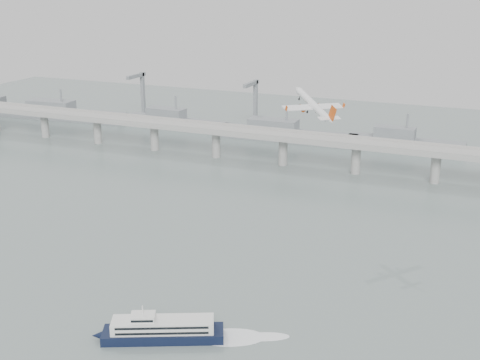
% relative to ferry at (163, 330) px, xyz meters
% --- Properties ---
extents(ground, '(900.00, 900.00, 0.00)m').
position_rel_ferry_xyz_m(ground, '(-3.41, 23.03, -3.62)').
color(ground, slate).
rests_on(ground, ground).
extents(bridge, '(800.00, 22.00, 23.90)m').
position_rel_ferry_xyz_m(bridge, '(-4.56, 223.03, 14.03)').
color(bridge, '#989896').
rests_on(bridge, ground).
extents(distant_fleet, '(453.00, 60.90, 40.00)m').
position_rel_ferry_xyz_m(distant_fleet, '(-158.77, 288.11, 2.60)').
color(distant_fleet, slate).
rests_on(distant_fleet, ground).
extents(ferry, '(66.16, 35.61, 13.36)m').
position_rel_ferry_xyz_m(ferry, '(0.00, 0.00, 0.00)').
color(ferry, black).
rests_on(ferry, ground).
extents(airliner, '(29.05, 28.15, 14.56)m').
position_rel_ferry_xyz_m(airliner, '(19.75, 111.29, 62.03)').
color(airliner, white).
rests_on(airliner, ground).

